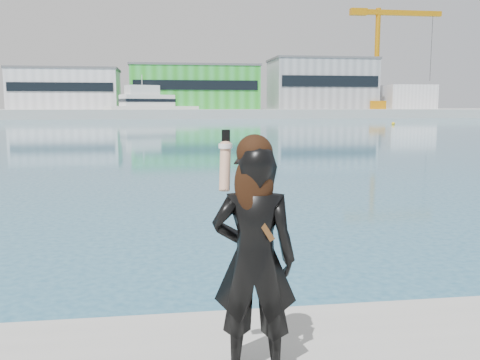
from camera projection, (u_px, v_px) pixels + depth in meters
The scene contains 10 objects.
far_quay at pixel (161, 113), 131.48m from camera, with size 320.00×40.00×2.00m, color #9E9E99.
warehouse_white at pixel (66, 89), 125.49m from camera, with size 24.48×15.35×9.50m.
warehouse_green at pixel (194, 87), 129.82m from camera, with size 30.60×16.36×10.50m.
warehouse_grey_right at pixel (321, 84), 134.37m from camera, with size 25.50×15.35×12.50m.
ancillary_shed at pixel (407, 97), 136.10m from camera, with size 12.00×10.00×6.00m, color silver.
dock_crane at pixel (382, 55), 129.51m from camera, with size 23.00×4.00×24.00m.
flagpole_right at pixel (256, 90), 125.14m from camera, with size 1.28×0.16×8.00m.
motor_yacht at pixel (150, 106), 118.77m from camera, with size 21.06×13.22×9.55m.
buoy_near at pixel (393, 125), 79.33m from camera, with size 0.50×0.50×0.50m, color yellow.
woman at pixel (254, 253), 3.87m from camera, with size 0.69×0.53×1.79m.
Camera 1 is at (-0.42, -3.91, 2.76)m, focal length 40.00 mm.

